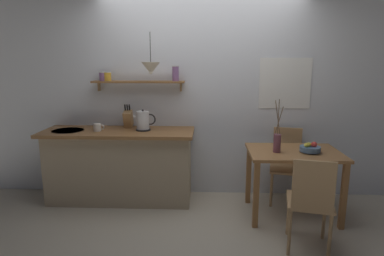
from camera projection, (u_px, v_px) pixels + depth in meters
ground_plane at (200, 212)px, 3.82m from camera, size 14.00×14.00×0.00m
back_wall at (217, 91)px, 4.18m from camera, size 6.80×0.11×2.70m
kitchen_counter at (120, 165)px, 4.08m from camera, size 1.83×0.63×0.90m
wall_shelf at (135, 79)px, 4.03m from camera, size 1.14×0.20×0.32m
dining_table at (294, 162)px, 3.64m from camera, size 1.00×0.71×0.75m
dining_chair_near at (311, 200)px, 2.95m from camera, size 0.48×0.51×0.91m
dining_chair_far at (286, 162)px, 4.09m from camera, size 0.47×0.48×0.91m
fruit_bowl at (310, 148)px, 3.56m from camera, size 0.22×0.22×0.12m
twig_vase at (277, 142)px, 3.56m from camera, size 0.09×0.08×0.58m
electric_kettle at (143, 121)px, 3.96m from camera, size 0.27×0.18×0.26m
knife_block at (128, 118)px, 4.12m from camera, size 0.10×0.18×0.30m
coffee_mug_by_sink at (98, 127)px, 3.93m from camera, size 0.13×0.09×0.09m
pendant_lamp at (151, 68)px, 3.81m from camera, size 0.22×0.22×0.48m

